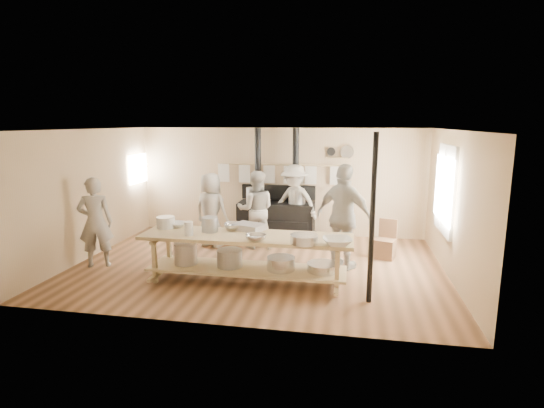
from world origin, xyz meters
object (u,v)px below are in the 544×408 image
cook_right (344,217)px  roasting_pan (249,227)px  prep_table (246,253)px  cook_far_left (95,222)px  cook_by_window (294,203)px  cook_center (211,210)px  chair (385,247)px  cook_left (256,210)px  stove (276,216)px

cook_right → roasting_pan: 1.80m
cook_right → roasting_pan: size_ratio=3.85×
prep_table → cook_far_left: (-3.01, 0.31, 0.35)m
prep_table → cook_by_window: (0.46, 2.85, 0.37)m
cook_center → cook_far_left: bearing=59.7°
cook_far_left → cook_center: cook_far_left is taller
cook_by_window → roasting_pan: 2.57m
cook_by_window → chair: size_ratio=2.25×
cook_left → cook_far_left: bearing=21.8°
cook_left → cook_center: bearing=-6.1°
stove → prep_table: bearing=-90.0°
chair → roasting_pan: bearing=-131.3°
cook_far_left → cook_left: bearing=-170.0°
cook_left → stove: bearing=-118.4°
chair → roasting_pan: 2.99m
stove → cook_left: (-0.29, -0.93, 0.33)m
cook_right → prep_table: bearing=62.6°
stove → cook_center: 1.67m
cook_right → cook_far_left: bearing=39.1°
prep_table → roasting_pan: size_ratio=6.96×
stove → chair: stove is taller
stove → cook_left: stove is taller
cook_far_left → chair: cook_far_left is taller
prep_table → cook_right: size_ratio=1.81×
cook_far_left → stove: bearing=-161.1°
chair → roasting_pan: roasting_pan is taller
cook_by_window → roasting_pan: bearing=-79.9°
stove → cook_far_left: bearing=-138.1°
prep_table → stove: bearing=90.0°
chair → cook_left: bearing=-167.6°
stove → roasting_pan: 2.72m
cook_right → chair: cook_right is taller
cook_left → roasting_pan: 1.78m
chair → cook_right: bearing=-119.1°
cook_far_left → chair: bearing=172.4°
cook_left → cook_by_window: (0.75, 0.76, 0.04)m
stove → roasting_pan: size_ratio=5.02×
cook_far_left → roasting_pan: bearing=157.3°
cook_by_window → chair: cook_by_window is taller
cook_left → prep_table: bearing=86.4°
prep_table → cook_left: cook_left is taller
cook_far_left → cook_left: size_ratio=1.02×
cook_far_left → cook_by_window: size_ratio=0.98×
cook_left → cook_right: bearing=139.8°
cook_far_left → chair: size_ratio=2.20×
stove → cook_center: size_ratio=1.58×
cook_center → prep_table: bearing=138.2°
cook_by_window → roasting_pan: (-0.49, -2.52, 0.02)m
cook_left → cook_center: size_ratio=1.03×
cook_left → cook_right: size_ratio=0.85×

